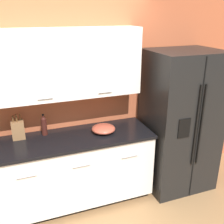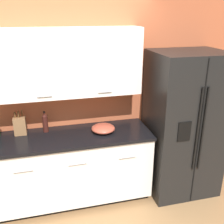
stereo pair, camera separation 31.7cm
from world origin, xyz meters
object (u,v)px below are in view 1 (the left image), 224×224
(knife_block, at_px, (18,130))
(mixing_bowl, at_px, (104,129))
(refrigerator, at_px, (180,121))
(wine_bottle, at_px, (44,125))

(knife_block, distance_m, mixing_bowl, 1.00)
(refrigerator, relative_size, wine_bottle, 7.13)
(wine_bottle, xyz_separation_m, mixing_bowl, (0.69, -0.18, -0.08))
(refrigerator, height_order, mixing_bowl, refrigerator)
(refrigerator, bearing_deg, wine_bottle, 172.11)
(knife_block, distance_m, wine_bottle, 0.30)
(refrigerator, height_order, knife_block, refrigerator)
(refrigerator, relative_size, mixing_bowl, 6.55)
(refrigerator, xyz_separation_m, mixing_bowl, (-1.06, 0.06, 0.04))
(refrigerator, distance_m, knife_block, 2.06)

